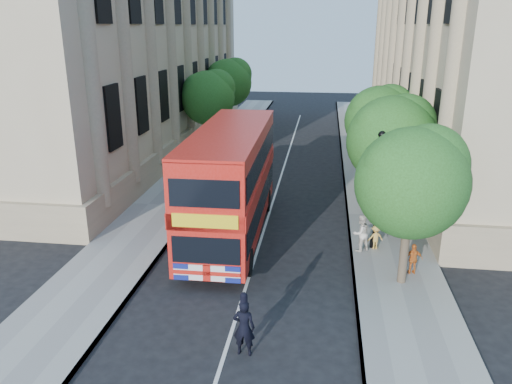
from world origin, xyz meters
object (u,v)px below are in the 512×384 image
at_px(double_decker_bus, 231,180).
at_px(woman_pedestrian, 361,233).
at_px(police_constable, 244,328).
at_px(lamp_post, 377,195).
at_px(box_van, 225,170).

relative_size(double_decker_bus, woman_pedestrian, 6.63).
bearing_deg(woman_pedestrian, double_decker_bus, -44.45).
bearing_deg(police_constable, woman_pedestrian, -114.27).
relative_size(double_decker_bus, police_constable, 5.96).
xyz_separation_m(lamp_post, double_decker_bus, (-6.40, 0.65, 0.22)).
height_order(police_constable, woman_pedestrian, police_constable).
distance_m(double_decker_bus, police_constable, 9.03).
bearing_deg(police_constable, lamp_post, -116.45).
relative_size(double_decker_bus, box_van, 2.02).
relative_size(lamp_post, box_van, 0.97).
bearing_deg(double_decker_bus, woman_pedestrian, -11.27).
height_order(box_van, police_constable, box_van).
xyz_separation_m(double_decker_bus, woman_pedestrian, (5.80, -1.06, -1.80)).
bearing_deg(box_van, lamp_post, -43.09).
bearing_deg(box_van, woman_pedestrian, -47.10).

